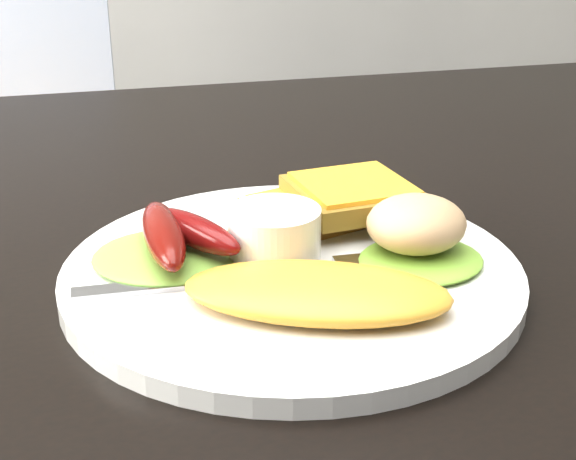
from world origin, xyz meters
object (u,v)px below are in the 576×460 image
object	(u,v)px
dining_chair	(8,174)
plate	(292,273)
person	(75,60)
dining_table	(217,219)

from	to	relation	value
dining_chair	plate	bearing A→B (deg)	-72.05
person	plate	size ratio (longest dim) A/B	4.88
dining_table	plate	xyz separation A→B (m)	(0.02, -0.16, 0.03)
dining_table	person	xyz separation A→B (m)	(-0.10, 0.81, -0.02)
dining_table	dining_chair	distance (m)	1.08
dining_table	dining_chair	xyz separation A→B (m)	(-0.25, 1.01, -0.28)
dining_chair	person	world-z (taller)	person
dining_chair	dining_table	bearing A→B (deg)	-71.07
dining_table	person	distance (m)	0.82
dining_table	plate	bearing A→B (deg)	-83.14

